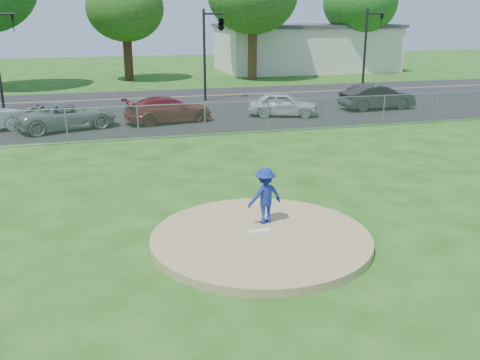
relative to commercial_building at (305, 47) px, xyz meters
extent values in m
plane|color=#1A4A10|center=(-16.00, -28.00, -2.16)|extent=(120.00, 120.00, 0.00)
cylinder|color=#998454|center=(-16.00, -38.00, -2.06)|extent=(5.40, 5.40, 0.20)
cube|color=white|center=(-16.00, -37.80, -1.94)|extent=(0.60, 0.15, 0.04)
cube|color=gray|center=(-16.00, -26.00, -1.41)|extent=(40.00, 0.06, 1.50)
cube|color=black|center=(-16.00, -21.50, -2.15)|extent=(50.00, 8.00, 0.01)
cube|color=black|center=(-16.00, -14.00, -2.16)|extent=(60.00, 7.00, 0.01)
cube|color=beige|center=(0.00, 0.00, -0.16)|extent=(16.00, 9.00, 4.00)
cube|color=#3F3F42|center=(0.00, 0.00, 1.99)|extent=(16.40, 9.40, 0.30)
cylinder|color=#331E12|center=(-17.00, -4.00, -0.23)|extent=(0.72, 0.72, 3.85)
ellipsoid|color=#1E4C14|center=(-17.00, -4.00, 3.54)|extent=(6.16, 6.16, 5.24)
cylinder|color=#3C2A15|center=(-7.00, -6.00, 0.12)|extent=(0.76, 0.76, 4.55)
cylinder|color=#352213|center=(4.00, -3.00, -0.06)|extent=(0.74, 0.74, 4.20)
ellipsoid|color=#175316|center=(4.00, -3.00, 4.06)|extent=(6.72, 6.72, 5.71)
cylinder|color=black|center=(-24.40, -16.00, 3.14)|extent=(1.20, 0.12, 0.12)
imported|color=black|center=(-23.92, -16.00, 2.64)|extent=(0.16, 0.20, 1.00)
cylinder|color=black|center=(-13.00, -16.00, 0.64)|extent=(0.16, 0.16, 5.60)
cylinder|color=black|center=(-12.40, -16.00, 3.14)|extent=(1.20, 0.12, 0.12)
imported|color=black|center=(-11.92, -16.00, 2.64)|extent=(0.53, 2.48, 1.00)
cylinder|color=black|center=(-2.00, -16.00, 0.64)|extent=(0.16, 0.16, 5.60)
cylinder|color=black|center=(-1.40, -16.00, 3.14)|extent=(1.20, 0.12, 0.12)
imported|color=black|center=(-0.92, -16.00, 2.64)|extent=(0.16, 0.20, 1.00)
imported|color=navy|center=(-15.66, -37.23, -1.23)|extent=(1.05, 0.75, 1.46)
cone|color=#FF590D|center=(-22.18, -22.47, -1.79)|extent=(0.37, 0.37, 0.72)
imported|color=slate|center=(-21.16, -22.87, -1.50)|extent=(5.15, 3.60, 1.30)
imported|color=maroon|center=(-16.18, -22.43, -1.50)|extent=(4.73, 2.60, 1.30)
imported|color=silver|center=(-9.98, -22.30, -1.51)|extent=(4.03, 2.61, 1.28)
imported|color=black|center=(-4.00, -21.68, -1.44)|extent=(4.37, 1.71, 1.42)
camera|label=1|loc=(-19.58, -49.51, 3.24)|focal=40.00mm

